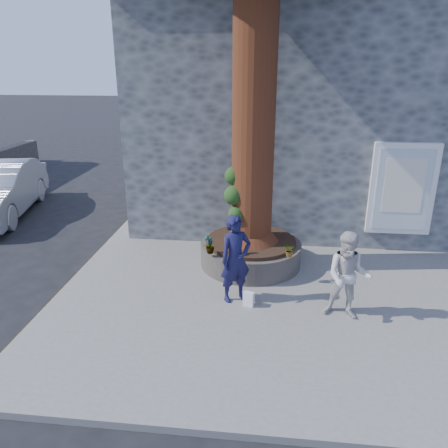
# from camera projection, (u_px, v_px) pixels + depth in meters

# --- Properties ---
(ground) EXTENTS (120.00, 120.00, 0.00)m
(ground) POSITION_uv_depth(u_px,v_px,m) (203.00, 311.00, 8.41)
(ground) COLOR black
(ground) RESTS_ON ground
(pavement) EXTENTS (9.00, 8.00, 0.12)m
(pavement) POSITION_uv_depth(u_px,v_px,m) (281.00, 288.00, 9.17)
(pavement) COLOR slate
(pavement) RESTS_ON ground
(yellow_line) EXTENTS (0.10, 30.00, 0.01)m
(yellow_line) POSITION_uv_depth(u_px,v_px,m) (74.00, 279.00, 9.66)
(yellow_line) COLOR yellow
(yellow_line) RESTS_ON ground
(stone_shop) EXTENTS (10.30, 8.30, 6.30)m
(stone_shop) POSITION_uv_depth(u_px,v_px,m) (315.00, 109.00, 13.78)
(stone_shop) COLOR #444749
(stone_shop) RESTS_ON ground
(planter) EXTENTS (2.30, 2.30, 0.60)m
(planter) POSITION_uv_depth(u_px,v_px,m) (251.00, 252.00, 10.05)
(planter) COLOR black
(planter) RESTS_ON pavement
(man) EXTENTS (0.76, 0.69, 1.73)m
(man) POSITION_uv_depth(u_px,v_px,m) (236.00, 259.00, 8.32)
(man) COLOR #16153A
(man) RESTS_ON pavement
(woman) EXTENTS (0.90, 0.76, 1.64)m
(woman) POSITION_uv_depth(u_px,v_px,m) (348.00, 276.00, 7.74)
(woman) COLOR beige
(woman) RESTS_ON pavement
(shopping_bag) EXTENTS (0.22, 0.17, 0.28)m
(shopping_bag) POSITION_uv_depth(u_px,v_px,m) (249.00, 299.00, 8.34)
(shopping_bag) COLOR white
(shopping_bag) RESTS_ON pavement
(plant_a) EXTENTS (0.24, 0.24, 0.38)m
(plant_a) POSITION_uv_depth(u_px,v_px,m) (209.00, 245.00, 9.18)
(plant_a) COLOR gray
(plant_a) RESTS_ON planter
(plant_b) EXTENTS (0.27, 0.27, 0.35)m
(plant_b) POSITION_uv_depth(u_px,v_px,m) (237.00, 246.00, 9.12)
(plant_b) COLOR gray
(plant_b) RESTS_ON planter
(plant_c) EXTENTS (0.20, 0.20, 0.31)m
(plant_c) POSITION_uv_depth(u_px,v_px,m) (210.00, 246.00, 9.19)
(plant_c) COLOR gray
(plant_c) RESTS_ON planter
(plant_d) EXTENTS (0.33, 0.33, 0.27)m
(plant_d) POSITION_uv_depth(u_px,v_px,m) (290.00, 250.00, 9.02)
(plant_d) COLOR gray
(plant_d) RESTS_ON planter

